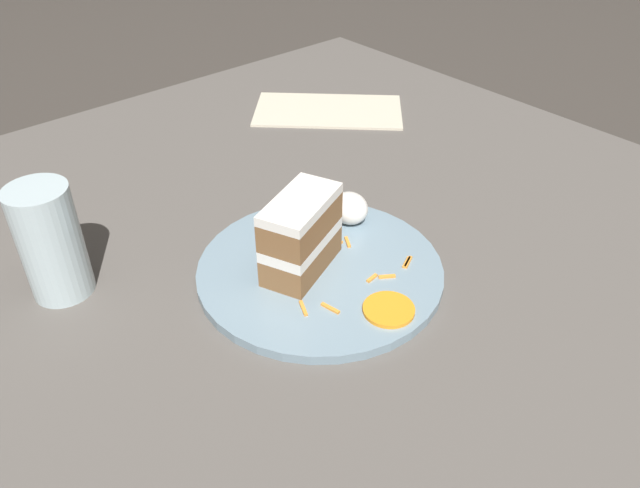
{
  "coord_description": "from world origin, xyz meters",
  "views": [
    {
      "loc": [
        -0.38,
        0.41,
        0.49
      ],
      "look_at": [
        0.06,
        0.03,
        0.07
      ],
      "focal_mm": 35.0,
      "sensor_mm": 36.0,
      "label": 1
    }
  ],
  "objects": [
    {
      "name": "carrot_shreds_scatter",
      "position": [
        0.03,
        0.0,
        0.03
      ],
      "size": [
        0.15,
        0.16,
        0.0
      ],
      "color": "orange",
      "rests_on": "plate"
    },
    {
      "name": "orange_garnish",
      "position": [
        -0.05,
        0.03,
        0.03
      ],
      "size": [
        0.06,
        0.06,
        0.0
      ],
      "primitive_type": "cylinder",
      "color": "orange",
      "rests_on": "plate"
    },
    {
      "name": "cream_dollop",
      "position": [
        0.1,
        -0.06,
        0.05
      ],
      "size": [
        0.05,
        0.04,
        0.04
      ],
      "primitive_type": "ellipsoid",
      "color": "white",
      "rests_on": "plate"
    },
    {
      "name": "cake_slice",
      "position": [
        0.07,
        0.05,
        0.08
      ],
      "size": [
        0.09,
        0.12,
        0.09
      ],
      "rotation": [
        0.0,
        0.0,
        3.53
      ],
      "color": "brown",
      "rests_on": "plate"
    },
    {
      "name": "dining_table",
      "position": [
        0.0,
        0.0,
        0.01
      ],
      "size": [
        1.38,
        1.17,
        0.02
      ],
      "primitive_type": "cube",
      "color": "#56514C",
      "rests_on": "ground"
    },
    {
      "name": "ground_plane",
      "position": [
        0.0,
        0.0,
        0.0
      ],
      "size": [
        6.0,
        6.0,
        0.0
      ],
      "primitive_type": "plane",
      "color": "#38332D",
      "rests_on": "ground"
    },
    {
      "name": "drinking_glass",
      "position": [
        0.23,
        0.27,
        0.08
      ],
      "size": [
        0.07,
        0.07,
        0.14
      ],
      "color": "silver",
      "rests_on": "dining_table"
    },
    {
      "name": "menu_card",
      "position": [
        0.4,
        -0.29,
        0.02
      ],
      "size": [
        0.28,
        0.29,
        0.0
      ],
      "primitive_type": "cube",
      "rotation": [
        0.0,
        0.0,
        2.37
      ],
      "color": "beige",
      "rests_on": "dining_table"
    },
    {
      "name": "plate",
      "position": [
        0.06,
        0.03,
        0.03
      ],
      "size": [
        0.29,
        0.29,
        0.01
      ],
      "primitive_type": "cylinder",
      "color": "gray",
      "rests_on": "dining_table"
    }
  ]
}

